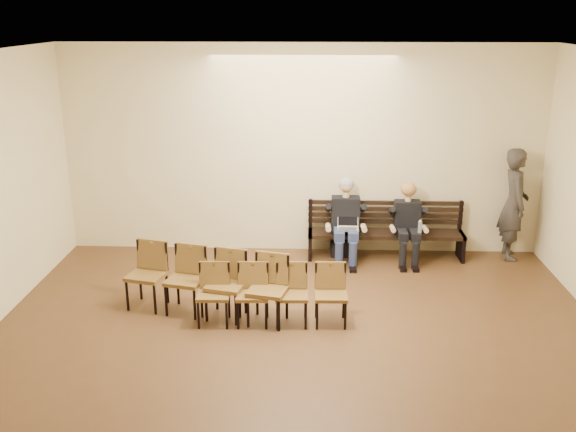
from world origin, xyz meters
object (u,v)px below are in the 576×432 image
Objects in this scene: seated_woman at (407,226)px; chair_row_back at (272,295)px; passerby at (515,196)px; laptop at (348,231)px; bench at (385,245)px; chair_row_front at (205,283)px; water_bottle at (420,234)px; seated_man at (346,220)px; bag at (342,248)px.

chair_row_back is at bearing -131.69° from seated_woman.
laptop is at bearing 102.29° from passerby.
chair_row_front reaches higher than bench.
laptop is 0.17× the size of chair_row_back.
water_bottle is at bearing 44.13° from chair_row_front.
seated_man is at bearing 63.82° from chair_row_back.
seated_woman is at bearing -19.76° from bench.
laptop is at bearing 61.24° from chair_row_back.
water_bottle is 1.36m from bag.
passerby is (2.74, 0.41, 0.50)m from laptop.
chair_row_back is (-1.07, -2.34, -0.29)m from seated_man.
bench is 3.02m from chair_row_back.
water_bottle is 0.10× the size of chair_row_front.
chair_row_front is (-2.02, -1.92, -0.11)m from laptop.
chair_row_back reaches higher than laptop.
passerby reaches higher than seated_man.
seated_woman reaches higher than water_bottle.
passerby reaches higher than laptop.
seated_man is (-0.68, -0.12, 0.47)m from bench.
seated_woman is (1.02, 0.00, -0.08)m from seated_man.
passerby is at bearing 39.81° from chair_row_front.
passerby is at bearing 16.52° from water_bottle.
passerby is at bearing 32.01° from chair_row_back.
bag is (-0.72, 0.07, -0.09)m from bench.
seated_man is 4.03× the size of laptop.
seated_woman is at bearing 0.00° from seated_man.
seated_woman is 3.27× the size of bag.
bag is 0.17× the size of chair_row_front.
water_bottle is at bearing 110.39° from passerby.
seated_man is at bearing -77.99° from bag.
bench is at bearing 52.92° from chair_row_back.
seated_man is 1.02m from seated_woman.
seated_man reaches higher than laptop.
chair_row_front reaches higher than chair_row_back.
seated_man is at bearing 60.44° from chair_row_front.
bench is 2.26m from passerby.
seated_woman is 3.67m from chair_row_front.
bag is at bearing 66.26° from chair_row_back.
bag is at bearing 63.50° from chair_row_front.
bag is 2.74m from chair_row_back.
seated_man reaches higher than seated_woman.
seated_man is 2.91m from chair_row_front.
water_bottle is 3.07m from chair_row_back.
bag is at bearing 159.92° from water_bottle.
laptop is (-0.65, -0.31, 0.35)m from bench.
passerby reaches higher than water_bottle.
passerby reaches higher than bench.
passerby is 4.66m from chair_row_back.
bench is 3.49m from chair_row_front.
passerby reaches higher than seated_woman.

